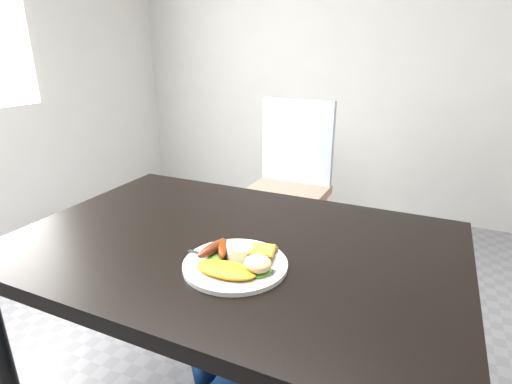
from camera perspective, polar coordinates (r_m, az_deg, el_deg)
name	(u,v)px	position (r m, az deg, el deg)	size (l,w,h in m)	color
room_back_panel	(379,32)	(3.15, 17.13, 21.04)	(4.00, 0.04, 2.70)	silver
dining_table	(232,247)	(1.11, -3.40, -7.82)	(1.20, 0.80, 0.04)	black
dining_chair	(284,195)	(2.29, 4.05, -0.45)	(0.44, 0.44, 0.05)	tan
person	(275,177)	(1.48, 2.76, 2.21)	(0.57, 0.38, 1.59)	navy
plate	(235,265)	(0.97, -2.97, -10.32)	(0.25, 0.25, 0.01)	white
lettuce_left	(217,252)	(1.01, -5.54, -8.58)	(0.08, 0.07, 0.01)	#538F29
lettuce_right	(256,269)	(0.94, -0.03, -10.94)	(0.08, 0.07, 0.01)	green
omelette	(225,270)	(0.92, -4.40, -10.99)	(0.15, 0.07, 0.02)	orange
sausage_a	(213,248)	(1.00, -6.18, -7.96)	(0.03, 0.11, 0.03)	#5A3312
sausage_b	(222,248)	(1.00, -4.82, -7.93)	(0.02, 0.10, 0.02)	#5E2A09
ramekin	(240,252)	(0.98, -2.29, -8.57)	(0.07, 0.07, 0.04)	white
toast_a	(258,252)	(1.00, 0.34, -8.63)	(0.08, 0.08, 0.01)	brown
toast_b	(261,252)	(0.98, 0.79, -8.50)	(0.06, 0.06, 0.01)	brown
potato_salad	(258,264)	(0.92, 0.26, -10.20)	(0.07, 0.06, 0.04)	#F4ECAC
fork	(218,259)	(0.98, -5.49, -9.57)	(0.18, 0.01, 0.00)	#ADAFB7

